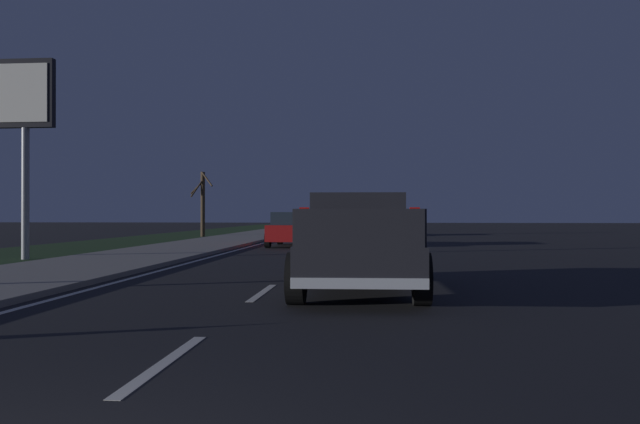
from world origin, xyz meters
TOP-DOWN VIEW (x-y plane):
  - ground at (27.00, 0.00)m, footprint 144.00×144.00m
  - sidewalk_shoulder at (27.00, 5.70)m, footprint 108.00×4.00m
  - grass_verge at (27.00, 10.70)m, footprint 108.00×6.00m
  - lane_markings at (28.38, 2.55)m, footprint 108.00×3.54m
  - pickup_truck at (9.58, -1.74)m, footprint 5.48×2.39m
  - sedan_red at (24.77, 1.52)m, footprint 4.44×2.09m
  - sedan_green at (37.37, 1.60)m, footprint 4.40×2.03m
  - gas_price_sign at (16.17, 9.06)m, footprint 0.27×1.90m
  - bare_tree_far at (35.61, 8.86)m, footprint 2.01×1.61m

SIDE VIEW (x-z plane):
  - ground at x=27.00m, z-range 0.00..0.00m
  - grass_verge at x=27.00m, z-range 0.00..0.01m
  - lane_markings at x=28.38m, z-range 0.00..0.01m
  - sidewalk_shoulder at x=27.00m, z-range 0.00..0.12m
  - sedan_red at x=24.77m, z-range 0.01..1.55m
  - sedan_green at x=37.37m, z-range 0.01..1.55m
  - pickup_truck at x=9.58m, z-range -0.02..1.85m
  - bare_tree_far at x=35.61m, z-range 0.16..4.38m
  - gas_price_sign at x=16.17m, z-range 1.59..8.01m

